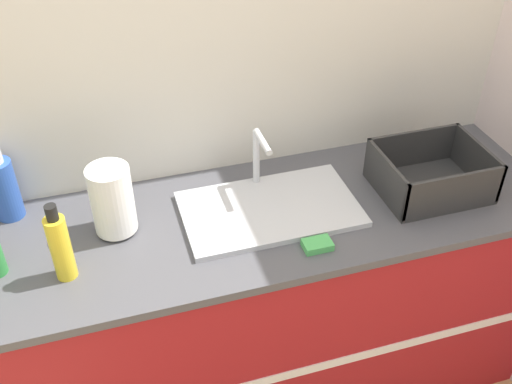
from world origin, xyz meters
TOP-DOWN VIEW (x-y plane):
  - wall_back at (0.00, 0.64)m, footprint 4.56×0.06m
  - counter_cabinet at (0.00, 0.31)m, footprint 2.18×0.64m
  - sink at (0.10, 0.32)m, footprint 0.58×0.35m
  - paper_towel_roll at (-0.40, 0.36)m, footprint 0.13×0.13m
  - dish_rack at (0.67, 0.27)m, footprint 0.36×0.29m
  - bottle_yellow at (-0.56, 0.20)m, footprint 0.06×0.06m
  - bottle_blue at (-0.73, 0.54)m, footprint 0.09×0.09m
  - sponge at (0.18, 0.10)m, footprint 0.09×0.06m

SIDE VIEW (x-z plane):
  - counter_cabinet at x=0.00m, z-range 0.00..0.90m
  - sponge at x=0.18m, z-range 0.90..0.93m
  - sink at x=0.10m, z-range 0.80..1.03m
  - dish_rack at x=0.67m, z-range 0.88..1.03m
  - bottle_blue at x=-0.73m, z-range 0.89..1.14m
  - bottle_yellow at x=-0.56m, z-range 0.89..1.14m
  - paper_towel_roll at x=-0.40m, z-range 0.90..1.14m
  - wall_back at x=0.00m, z-range 0.00..2.60m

